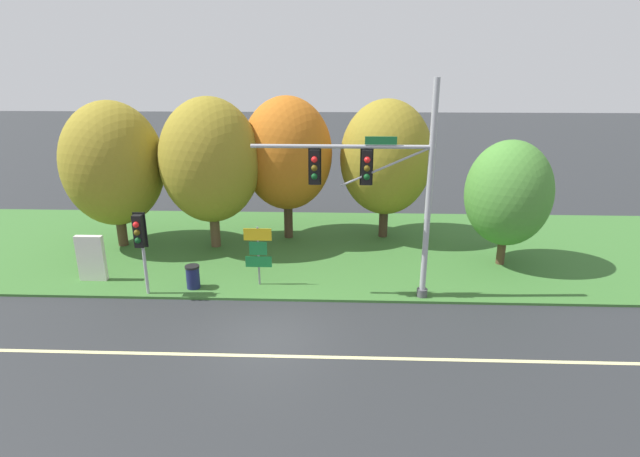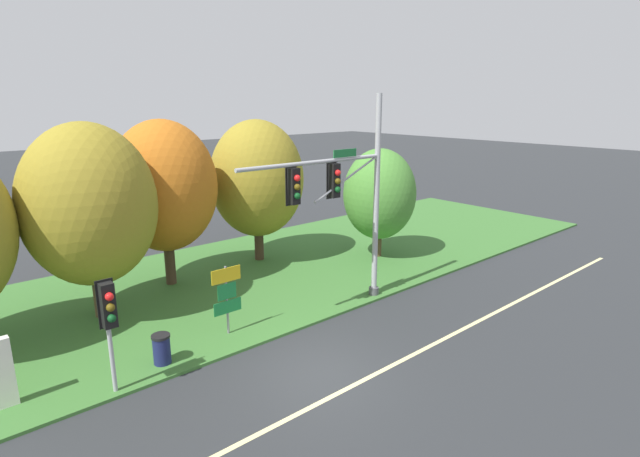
{
  "view_description": "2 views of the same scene",
  "coord_description": "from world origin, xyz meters",
  "px_view_note": "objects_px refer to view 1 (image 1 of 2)",
  "views": [
    {
      "loc": [
        2.24,
        -14.38,
        8.5
      ],
      "look_at": [
        1.56,
        3.69,
        2.52
      ],
      "focal_mm": 28.0,
      "sensor_mm": 36.0,
      "label": 1
    },
    {
      "loc": [
        -8.74,
        -10.05,
        7.89
      ],
      "look_at": [
        2.74,
        3.17,
        3.31
      ],
      "focal_mm": 28.0,
      "sensor_mm": 36.0,
      "label": 2
    }
  ],
  "objects_px": {
    "route_sign_post": "(258,250)",
    "tree_tall_centre": "(508,194)",
    "pedestrian_signal_near_kerb": "(140,236)",
    "info_kiosk": "(91,258)",
    "trash_bin": "(193,277)",
    "tree_mid_verge": "(386,158)",
    "traffic_signal_mast": "(383,182)",
    "tree_nearest_road": "(113,164)",
    "tree_left_of_mast": "(210,161)",
    "tree_behind_signpost": "(287,154)"
  },
  "relations": [
    {
      "from": "tree_mid_verge",
      "to": "info_kiosk",
      "type": "relative_size",
      "value": 3.61
    },
    {
      "from": "pedestrian_signal_near_kerb",
      "to": "route_sign_post",
      "type": "relative_size",
      "value": 1.35
    },
    {
      "from": "pedestrian_signal_near_kerb",
      "to": "tree_nearest_road",
      "type": "height_order",
      "value": "tree_nearest_road"
    },
    {
      "from": "route_sign_post",
      "to": "tree_nearest_road",
      "type": "bearing_deg",
      "value": 149.54
    },
    {
      "from": "tree_mid_verge",
      "to": "tree_left_of_mast",
      "type": "bearing_deg",
      "value": -167.92
    },
    {
      "from": "pedestrian_signal_near_kerb",
      "to": "tree_left_of_mast",
      "type": "bearing_deg",
      "value": 75.92
    },
    {
      "from": "tree_tall_centre",
      "to": "trash_bin",
      "type": "bearing_deg",
      "value": -166.85
    },
    {
      "from": "tree_behind_signpost",
      "to": "tree_mid_verge",
      "type": "distance_m",
      "value": 4.82
    },
    {
      "from": "pedestrian_signal_near_kerb",
      "to": "trash_bin",
      "type": "height_order",
      "value": "pedestrian_signal_near_kerb"
    },
    {
      "from": "traffic_signal_mast",
      "to": "tree_nearest_road",
      "type": "xyz_separation_m",
      "value": [
        -12.03,
        5.14,
        -0.43
      ]
    },
    {
      "from": "pedestrian_signal_near_kerb",
      "to": "tree_tall_centre",
      "type": "bearing_deg",
      "value": 14.48
    },
    {
      "from": "tree_left_of_mast",
      "to": "tree_mid_verge",
      "type": "height_order",
      "value": "tree_left_of_mast"
    },
    {
      "from": "tree_tall_centre",
      "to": "info_kiosk",
      "type": "distance_m",
      "value": 17.42
    },
    {
      "from": "pedestrian_signal_near_kerb",
      "to": "tree_mid_verge",
      "type": "height_order",
      "value": "tree_mid_verge"
    },
    {
      "from": "tree_nearest_road",
      "to": "tree_tall_centre",
      "type": "distance_m",
      "value": 17.72
    },
    {
      "from": "route_sign_post",
      "to": "tree_mid_verge",
      "type": "relative_size",
      "value": 0.35
    },
    {
      "from": "trash_bin",
      "to": "tree_tall_centre",
      "type": "bearing_deg",
      "value": 13.15
    },
    {
      "from": "tree_nearest_road",
      "to": "info_kiosk",
      "type": "distance_m",
      "value": 5.15
    },
    {
      "from": "traffic_signal_mast",
      "to": "tree_behind_signpost",
      "type": "bearing_deg",
      "value": 121.69
    },
    {
      "from": "info_kiosk",
      "to": "tree_nearest_road",
      "type": "bearing_deg",
      "value": 97.06
    },
    {
      "from": "tree_mid_verge",
      "to": "trash_bin",
      "type": "relative_size",
      "value": 7.37
    },
    {
      "from": "route_sign_post",
      "to": "tree_behind_signpost",
      "type": "height_order",
      "value": "tree_behind_signpost"
    },
    {
      "from": "pedestrian_signal_near_kerb",
      "to": "route_sign_post",
      "type": "bearing_deg",
      "value": 15.3
    },
    {
      "from": "traffic_signal_mast",
      "to": "tree_mid_verge",
      "type": "xyz_separation_m",
      "value": [
        0.72,
        6.93,
        -0.37
      ]
    },
    {
      "from": "info_kiosk",
      "to": "tree_left_of_mast",
      "type": "bearing_deg",
      "value": 45.86
    },
    {
      "from": "trash_bin",
      "to": "tree_left_of_mast",
      "type": "bearing_deg",
      "value": 92.86
    },
    {
      "from": "route_sign_post",
      "to": "tree_mid_verge",
      "type": "distance_m",
      "value": 8.55
    },
    {
      "from": "traffic_signal_mast",
      "to": "pedestrian_signal_near_kerb",
      "type": "bearing_deg",
      "value": -178.03
    },
    {
      "from": "tree_behind_signpost",
      "to": "tree_tall_centre",
      "type": "height_order",
      "value": "tree_behind_signpost"
    },
    {
      "from": "info_kiosk",
      "to": "tree_mid_verge",
      "type": "bearing_deg",
      "value": 25.78
    },
    {
      "from": "route_sign_post",
      "to": "tree_left_of_mast",
      "type": "relative_size",
      "value": 0.34
    },
    {
      "from": "tree_nearest_road",
      "to": "pedestrian_signal_near_kerb",
      "type": "bearing_deg",
      "value": -59.8
    },
    {
      "from": "pedestrian_signal_near_kerb",
      "to": "info_kiosk",
      "type": "distance_m",
      "value": 3.3
    },
    {
      "from": "tree_left_of_mast",
      "to": "info_kiosk",
      "type": "height_order",
      "value": "tree_left_of_mast"
    },
    {
      "from": "pedestrian_signal_near_kerb",
      "to": "trash_bin",
      "type": "distance_m",
      "value": 2.6
    },
    {
      "from": "traffic_signal_mast",
      "to": "tree_mid_verge",
      "type": "relative_size",
      "value": 1.16
    },
    {
      "from": "pedestrian_signal_near_kerb",
      "to": "tree_tall_centre",
      "type": "relative_size",
      "value": 0.6
    },
    {
      "from": "route_sign_post",
      "to": "tree_tall_centre",
      "type": "xyz_separation_m",
      "value": [
        10.29,
        2.59,
        1.72
      ]
    },
    {
      "from": "traffic_signal_mast",
      "to": "tree_mid_verge",
      "type": "height_order",
      "value": "traffic_signal_mast"
    },
    {
      "from": "route_sign_post",
      "to": "tree_tall_centre",
      "type": "distance_m",
      "value": 10.75
    },
    {
      "from": "tree_nearest_road",
      "to": "tree_left_of_mast",
      "type": "distance_m",
      "value": 4.55
    },
    {
      "from": "tree_tall_centre",
      "to": "route_sign_post",
      "type": "bearing_deg",
      "value": -165.86
    },
    {
      "from": "tree_left_of_mast",
      "to": "pedestrian_signal_near_kerb",
      "type": "bearing_deg",
      "value": -104.08
    },
    {
      "from": "traffic_signal_mast",
      "to": "pedestrian_signal_near_kerb",
      "type": "height_order",
      "value": "traffic_signal_mast"
    },
    {
      "from": "pedestrian_signal_near_kerb",
      "to": "tree_left_of_mast",
      "type": "distance_m",
      "value": 5.92
    },
    {
      "from": "trash_bin",
      "to": "tree_nearest_road",
      "type": "bearing_deg",
      "value": 135.39
    },
    {
      "from": "trash_bin",
      "to": "tree_mid_verge",
      "type": "bearing_deg",
      "value": 39.22
    },
    {
      "from": "tree_tall_centre",
      "to": "pedestrian_signal_near_kerb",
      "type": "bearing_deg",
      "value": -165.52
    },
    {
      "from": "tree_nearest_road",
      "to": "tree_left_of_mast",
      "type": "bearing_deg",
      "value": 0.36
    },
    {
      "from": "route_sign_post",
      "to": "tree_left_of_mast",
      "type": "xyz_separation_m",
      "value": [
        -2.79,
        4.34,
        2.7
      ]
    }
  ]
}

